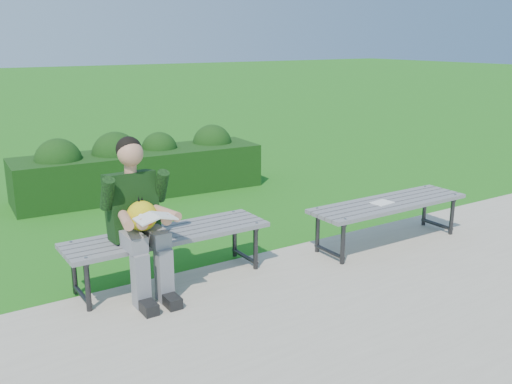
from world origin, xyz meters
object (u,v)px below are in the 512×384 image
Objects in this scene: bench_left at (168,238)px; paper_sheet at (382,203)px; seated_boy at (138,214)px; bench_right at (389,206)px; hedge at (139,166)px.

bench_left is 2.25m from paper_sheet.
seated_boy is 2.54m from paper_sheet.
bench_right is 0.12m from paper_sheet.
paper_sheet is at bearing -68.30° from hedge.
seated_boy reaches higher than hedge.
bench_right is at bearing -0.00° from paper_sheet.
hedge is 3.57m from paper_sheet.
seated_boy is at bearing 174.33° from paper_sheet.
hedge is 3.31m from seated_boy.
paper_sheet is at bearing -8.86° from bench_left.
bench_left and bench_right have the same top height.
bench_left is 2.34m from bench_right.
seated_boy is at bearing 174.54° from bench_right.
bench_right is 7.55× the size of paper_sheet.
bench_left reaches higher than paper_sheet.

